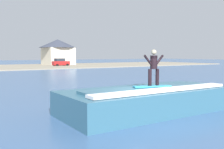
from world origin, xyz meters
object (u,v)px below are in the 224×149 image
at_px(car_far_shore, 61,62).
at_px(house_gabled_white, 58,51).
at_px(surfer, 154,65).
at_px(surfboard, 152,86).
at_px(wave_crest, 147,100).

distance_m(car_far_shore, house_gabled_white, 7.21).
height_order(surfer, car_far_shore, surfer).
bearing_deg(car_far_shore, surfboard, -107.22).
relative_size(surfboard, house_gabled_white, 0.18).
xyz_separation_m(wave_crest, house_gabled_white, (16.78, 54.42, 3.23)).
distance_m(surfboard, car_far_shore, 50.79).
relative_size(wave_crest, surfboard, 4.61).
height_order(wave_crest, house_gabled_white, house_gabled_white).
xyz_separation_m(wave_crest, surfboard, (-0.11, -0.44, 0.68)).
relative_size(wave_crest, house_gabled_white, 0.85).
distance_m(wave_crest, surfer, 1.66).
relative_size(wave_crest, car_far_shore, 2.13).
distance_m(wave_crest, house_gabled_white, 57.04).
height_order(car_far_shore, house_gabled_white, house_gabled_white).
height_order(wave_crest, car_far_shore, car_far_shore).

